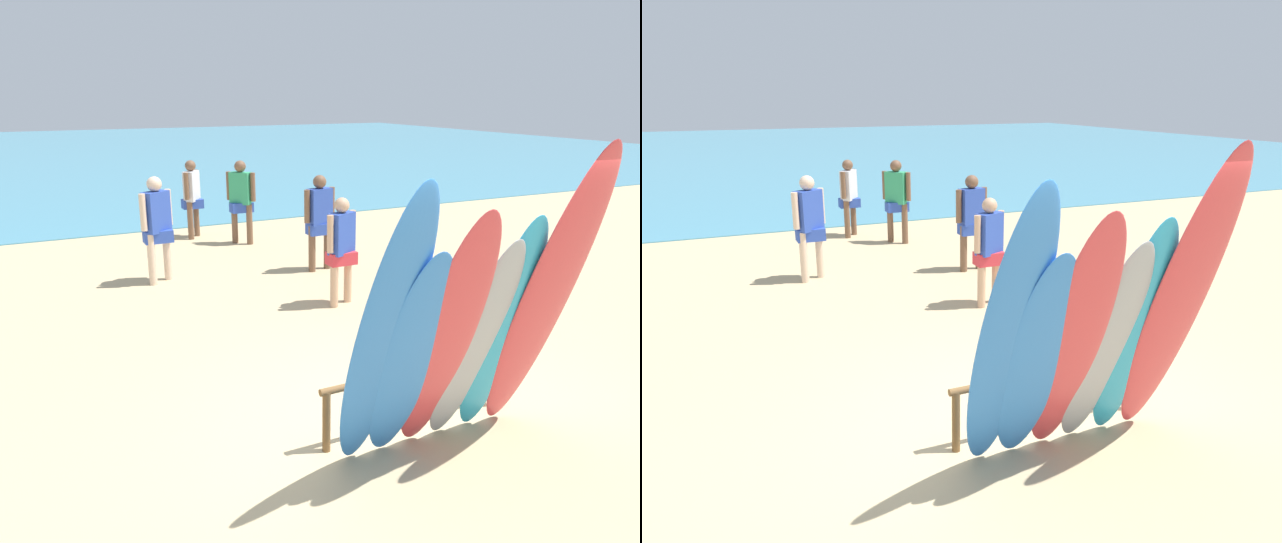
# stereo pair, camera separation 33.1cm
# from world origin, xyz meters

# --- Properties ---
(ground) EXTENTS (60.00, 60.00, 0.00)m
(ground) POSITION_xyz_m (0.00, 14.00, 0.00)
(ground) COLOR tan
(ocean_water) EXTENTS (60.00, 40.00, 0.02)m
(ocean_water) POSITION_xyz_m (0.00, 29.40, 0.01)
(ocean_water) COLOR teal
(ocean_water) RESTS_ON ground
(surfboard_rack) EXTENTS (1.93, 0.07, 0.59)m
(surfboard_rack) POSITION_xyz_m (0.00, 0.00, 0.44)
(surfboard_rack) COLOR brown
(surfboard_rack) RESTS_ON ground
(surfboard_blue_0) EXTENTS (0.57, 0.98, 2.46)m
(surfboard_blue_0) POSITION_xyz_m (-0.75, -0.61, 1.23)
(surfboard_blue_0) COLOR #337AD1
(surfboard_blue_0) RESTS_ON ground
(surfboard_blue_1) EXTENTS (0.55, 0.82, 1.94)m
(surfboard_blue_1) POSITION_xyz_m (-0.48, -0.54, 0.97)
(surfboard_blue_1) COLOR #337AD1
(surfboard_blue_1) RESTS_ON ground
(surfboard_red_2) EXTENTS (0.59, 1.00, 2.23)m
(surfboard_red_2) POSITION_xyz_m (-0.18, -0.60, 1.11)
(surfboard_red_2) COLOR #D13D42
(surfboard_red_2) RESTS_ON ground
(surfboard_grey_3) EXTENTS (0.61, 0.85, 1.95)m
(surfboard_grey_3) POSITION_xyz_m (0.17, -0.53, 0.97)
(surfboard_grey_3) COLOR #999EA3
(surfboard_grey_3) RESTS_ON ground
(surfboard_teal_4) EXTENTS (0.53, 0.83, 2.11)m
(surfboard_teal_4) POSITION_xyz_m (0.44, -0.53, 1.05)
(surfboard_teal_4) COLOR #289EC6
(surfboard_teal_4) RESTS_ON ground
(surfboard_red_5) EXTENTS (0.57, 1.08, 2.66)m
(surfboard_red_5) POSITION_xyz_m (0.74, -0.68, 1.33)
(surfboard_red_5) COLOR #D13D42
(surfboard_red_5) RESTS_ON ground
(beachgoer_photographing) EXTENTS (0.46, 0.49, 1.67)m
(beachgoer_photographing) POSITION_xyz_m (0.97, 7.45, 0.96)
(beachgoer_photographing) COLOR brown
(beachgoer_photographing) RESTS_ON ground
(beachgoer_midbeach) EXTENTS (0.42, 0.50, 1.61)m
(beachgoer_midbeach) POSITION_xyz_m (0.23, 8.41, 0.93)
(beachgoer_midbeach) COLOR brown
(beachgoer_midbeach) RESTS_ON ground
(beachgoer_strolling) EXTENTS (0.55, 0.34, 1.55)m
(beachgoer_strolling) POSITION_xyz_m (1.00, 3.29, 0.90)
(beachgoer_strolling) COLOR tan
(beachgoer_strolling) RESTS_ON ground
(beachgoer_near_rack) EXTENTS (0.56, 0.42, 1.70)m
(beachgoer_near_rack) POSITION_xyz_m (-1.09, 5.54, 0.98)
(beachgoer_near_rack) COLOR beige
(beachgoer_near_rack) RESTS_ON ground
(beachgoer_by_water) EXTENTS (0.61, 0.29, 1.63)m
(beachgoer_by_water) POSITION_xyz_m (1.52, 5.03, 0.94)
(beachgoer_by_water) COLOR brown
(beachgoer_by_water) RESTS_ON ground
(beach_chair_red) EXTENTS (0.56, 0.75, 0.81)m
(beach_chair_red) POSITION_xyz_m (1.78, 1.90, 0.43)
(beach_chair_red) COLOR #B7B7BC
(beach_chair_red) RESTS_ON ground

